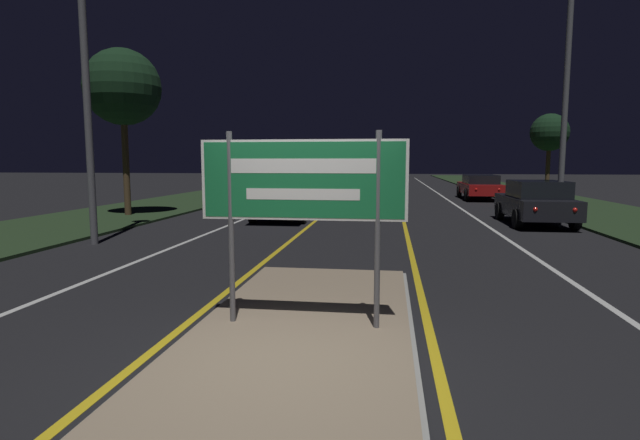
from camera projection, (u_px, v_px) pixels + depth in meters
ground_plane at (287, 364)px, 5.18m from camera, size 160.00×160.00×0.00m
median_island at (303, 329)px, 6.14m from camera, size 2.71×6.50×0.10m
verge_left at (187, 201)px, 26.14m from camera, size 5.00×100.00×0.08m
verge_right at (570, 205)px, 23.54m from camera, size 5.00×100.00×0.08m
centre_line_yellow_left at (346, 196)px, 29.98m from camera, size 0.12×70.00×0.01m
centre_line_yellow_right at (398, 197)px, 29.55m from camera, size 0.12×70.00×0.01m
lane_line_white_left at (303, 196)px, 30.34m from camera, size 0.12×70.00×0.01m
lane_line_white_right at (444, 197)px, 29.19m from camera, size 0.12×70.00×0.01m
edge_line_white_left at (255, 195)px, 30.75m from camera, size 0.10×70.00×0.01m
edge_line_white_right at (497, 198)px, 28.78m from camera, size 0.10×70.00×0.01m
highway_sign at (303, 188)px, 5.94m from camera, size 2.49×0.07×2.35m
streetlight_right_near at (569, 41)px, 15.31m from camera, size 0.49×0.49×9.21m
car_receding_0 at (536, 202)px, 16.49m from camera, size 1.91×4.17×1.46m
car_receding_1 at (480, 186)px, 27.44m from camera, size 1.96×4.81×1.36m
car_approaching_0 at (286, 199)px, 18.25m from camera, size 1.93×4.54×1.39m
car_approaching_1 at (276, 183)px, 31.04m from camera, size 2.02×4.82×1.34m
car_approaching_2 at (312, 177)px, 43.66m from camera, size 1.90×4.14×1.45m
roadside_palm_left at (123, 88)px, 18.34m from camera, size 2.78×2.78×6.12m
roadside_palm_right at (550, 133)px, 28.26m from camera, size 2.11×2.11×4.70m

